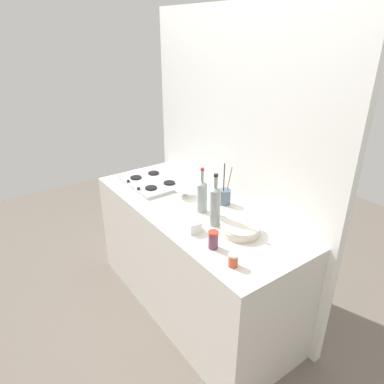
% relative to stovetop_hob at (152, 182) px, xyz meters
% --- Properties ---
extents(ground_plane, '(6.00, 6.00, 0.00)m').
position_rel_stovetop_hob_xyz_m(ground_plane, '(0.54, 0.02, -0.91)').
color(ground_plane, '#6B6056').
rests_on(ground_plane, ground).
extents(counter_block, '(1.80, 0.70, 0.90)m').
position_rel_stovetop_hob_xyz_m(counter_block, '(0.54, 0.02, -0.46)').
color(counter_block, silver).
rests_on(counter_block, ground).
extents(backsplash_panel, '(1.90, 0.06, 2.23)m').
position_rel_stovetop_hob_xyz_m(backsplash_panel, '(0.54, 0.40, 0.20)').
color(backsplash_panel, white).
rests_on(backsplash_panel, ground).
extents(stovetop_hob, '(0.52, 0.38, 0.04)m').
position_rel_stovetop_hob_xyz_m(stovetop_hob, '(0.00, 0.00, 0.00)').
color(stovetop_hob, '#B2B2B7').
rests_on(stovetop_hob, counter_block).
extents(plate_stack, '(0.25, 0.25, 0.06)m').
position_rel_stovetop_hob_xyz_m(plate_stack, '(1.00, 0.06, 0.02)').
color(plate_stack, silver).
rests_on(plate_stack, counter_block).
extents(wine_bottle_leftmost, '(0.07, 0.07, 0.36)m').
position_rel_stovetop_hob_xyz_m(wine_bottle_leftmost, '(0.82, 0.00, 0.13)').
color(wine_bottle_leftmost, gray).
rests_on(wine_bottle_leftmost, counter_block).
extents(wine_bottle_mid_left, '(0.07, 0.07, 0.32)m').
position_rel_stovetop_hob_xyz_m(wine_bottle_mid_left, '(0.63, 0.04, 0.11)').
color(wine_bottle_mid_left, gray).
rests_on(wine_bottle_mid_left, counter_block).
extents(mixing_bowl, '(0.15, 0.15, 0.06)m').
position_rel_stovetop_hob_xyz_m(mixing_bowl, '(0.36, 0.08, 0.02)').
color(mixing_bowl, white).
rests_on(mixing_bowl, counter_block).
extents(butter_dish, '(0.16, 0.10, 0.07)m').
position_rel_stovetop_hob_xyz_m(butter_dish, '(0.78, -0.16, 0.02)').
color(butter_dish, white).
rests_on(butter_dish, counter_block).
extents(utensil_crock, '(0.09, 0.09, 0.31)m').
position_rel_stovetop_hob_xyz_m(utensil_crock, '(0.63, 0.25, 0.05)').
color(utensil_crock, slate).
rests_on(utensil_crock, counter_block).
extents(condiment_jar_front, '(0.06, 0.06, 0.11)m').
position_rel_stovetop_hob_xyz_m(condiment_jar_front, '(1.03, -0.17, 0.04)').
color(condiment_jar_front, '#66384C').
rests_on(condiment_jar_front, counter_block).
extents(condiment_jar_rear, '(0.06, 0.06, 0.08)m').
position_rel_stovetop_hob_xyz_m(condiment_jar_rear, '(1.22, -0.19, 0.02)').
color(condiment_jar_rear, '#C64C2D').
rests_on(condiment_jar_rear, counter_block).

